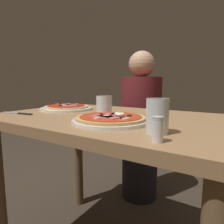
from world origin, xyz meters
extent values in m
cube|color=#9E754C|center=(0.00, 0.00, 0.76)|extent=(1.09, 0.72, 0.04)
cylinder|color=brown|center=(-0.49, 0.30, 0.37)|extent=(0.07, 0.07, 0.74)
cylinder|color=brown|center=(0.49, 0.30, 0.37)|extent=(0.07, 0.07, 0.74)
cylinder|color=white|center=(0.09, -0.13, 0.78)|extent=(0.30, 0.30, 0.01)
cylinder|color=tan|center=(0.09, -0.13, 0.79)|extent=(0.28, 0.28, 0.01)
cylinder|color=red|center=(0.09, -0.13, 0.80)|extent=(0.24, 0.24, 0.00)
torus|color=black|center=(0.15, -0.10, 0.80)|extent=(0.02, 0.02, 0.00)
torus|color=black|center=(0.16, -0.16, 0.80)|extent=(0.02, 0.02, 0.00)
torus|color=black|center=(0.12, -0.12, 0.80)|extent=(0.02, 0.02, 0.00)
torus|color=black|center=(0.10, -0.11, 0.80)|extent=(0.02, 0.02, 0.00)
torus|color=black|center=(0.03, -0.12, 0.80)|extent=(0.02, 0.02, 0.00)
cube|color=#D16B70|center=(0.09, -0.08, 0.80)|extent=(0.06, 0.08, 0.00)
cube|color=#D16B70|center=(0.10, -0.17, 0.80)|extent=(0.10, 0.07, 0.00)
cube|color=#C65B66|center=(0.08, -0.10, 0.80)|extent=(0.08, 0.11, 0.00)
cube|color=#D16B70|center=(0.07, -0.16, 0.80)|extent=(0.09, 0.07, 0.00)
cylinder|color=beige|center=(0.17, -0.17, 0.80)|extent=(0.03, 0.03, 0.00)
cylinder|color=beige|center=(0.08, -0.15, 0.80)|extent=(0.03, 0.03, 0.00)
cylinder|color=beige|center=(0.08, -0.22, 0.80)|extent=(0.02, 0.02, 0.00)
ellipsoid|color=white|center=(0.13, -0.13, 0.81)|extent=(0.04, 0.03, 0.02)
cylinder|color=yellow|center=(0.13, -0.13, 0.82)|extent=(0.02, 0.02, 0.00)
cylinder|color=white|center=(-0.35, 0.06, 0.78)|extent=(0.30, 0.30, 0.01)
cylinder|color=#E5C17F|center=(-0.35, 0.06, 0.79)|extent=(0.25, 0.25, 0.01)
cylinder|color=#B72D19|center=(-0.35, 0.06, 0.80)|extent=(0.22, 0.22, 0.00)
torus|color=black|center=(-0.28, 0.08, 0.80)|extent=(0.02, 0.02, 0.00)
torus|color=black|center=(-0.36, 0.09, 0.80)|extent=(0.02, 0.02, 0.00)
torus|color=black|center=(-0.36, 0.02, 0.80)|extent=(0.02, 0.02, 0.00)
cube|color=#C65B66|center=(-0.40, 0.09, 0.80)|extent=(0.10, 0.06, 0.00)
cube|color=#C65B66|center=(-0.41, 0.10, 0.80)|extent=(0.09, 0.09, 0.00)
cube|color=#C65B66|center=(-0.29, 0.05, 0.80)|extent=(0.08, 0.09, 0.00)
cylinder|color=beige|center=(-0.34, 0.04, 0.80)|extent=(0.02, 0.02, 0.00)
cylinder|color=beige|center=(-0.39, 0.07, 0.80)|extent=(0.03, 0.03, 0.00)
cylinder|color=beige|center=(-0.33, 0.13, 0.80)|extent=(0.02, 0.02, 0.00)
cylinder|color=beige|center=(-0.36, 0.10, 0.80)|extent=(0.02, 0.02, 0.00)
cylinder|color=silver|center=(-0.05, 0.02, 0.82)|extent=(0.08, 0.08, 0.09)
cylinder|color=silver|center=(-0.05, 0.02, 0.80)|extent=(0.07, 0.07, 0.04)
cylinder|color=silver|center=(0.31, -0.21, 0.83)|extent=(0.07, 0.07, 0.11)
cylinder|color=silver|center=(0.31, -0.21, 0.79)|extent=(0.06, 0.06, 0.03)
cube|color=silver|center=(0.11, 0.23, 0.78)|extent=(0.08, 0.04, 0.00)
cube|color=silver|center=(0.20, 0.20, 0.78)|extent=(0.04, 0.02, 0.00)
cube|color=silver|center=(0.20, 0.20, 0.78)|extent=(0.04, 0.02, 0.00)
cube|color=silver|center=(0.20, 0.20, 0.78)|extent=(0.04, 0.02, 0.00)
cube|color=silver|center=(0.20, 0.21, 0.78)|extent=(0.04, 0.02, 0.00)
cube|color=silver|center=(-0.48, -0.20, 0.78)|extent=(0.11, 0.03, 0.00)
cube|color=black|center=(-0.38, -0.19, 0.78)|extent=(0.09, 0.03, 0.01)
cylinder|color=white|center=(0.34, -0.30, 0.81)|extent=(0.03, 0.03, 0.05)
cylinder|color=silver|center=(0.34, -0.30, 0.84)|extent=(0.03, 0.03, 0.01)
cylinder|color=black|center=(-0.13, 0.66, 0.23)|extent=(0.29, 0.29, 0.46)
cylinder|color=maroon|center=(-0.13, 0.66, 0.72)|extent=(0.32, 0.32, 0.52)
sphere|color=tan|center=(-0.13, 0.66, 1.08)|extent=(0.20, 0.20, 0.20)
camera|label=1|loc=(0.50, -0.78, 0.93)|focal=31.63mm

